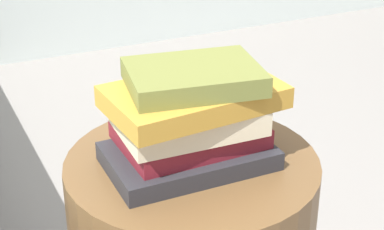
% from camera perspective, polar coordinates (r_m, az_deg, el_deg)
% --- Properties ---
extents(book_charcoal, '(0.29, 0.18, 0.03)m').
position_cam_1_polar(book_charcoal, '(1.17, -0.30, -3.62)').
color(book_charcoal, '#28282D').
rests_on(book_charcoal, side_table).
extents(book_maroon, '(0.25, 0.18, 0.04)m').
position_cam_1_polar(book_maroon, '(1.17, -0.26, -1.65)').
color(book_maroon, maroon).
rests_on(book_maroon, book_charcoal).
extents(book_cream, '(0.25, 0.18, 0.04)m').
position_cam_1_polar(book_cream, '(1.14, -0.32, -0.22)').
color(book_cream, beige).
rests_on(book_cream, book_maroon).
extents(book_ochre, '(0.31, 0.20, 0.04)m').
position_cam_1_polar(book_ochre, '(1.12, 0.30, 1.65)').
color(book_ochre, '#B7842D').
rests_on(book_ochre, book_cream).
extents(book_olive, '(0.25, 0.20, 0.04)m').
position_cam_1_polar(book_olive, '(1.10, 0.11, 3.37)').
color(book_olive, olive).
rests_on(book_olive, book_ochre).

